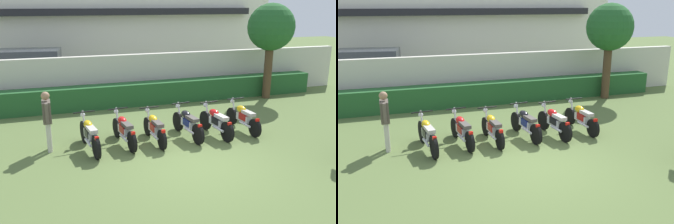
% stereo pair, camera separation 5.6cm
% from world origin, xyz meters
% --- Properties ---
extents(ground, '(60.00, 60.00, 0.00)m').
position_xyz_m(ground, '(0.00, 0.00, 0.00)').
color(ground, '#566B38').
extents(building, '(20.57, 6.50, 6.54)m').
position_xyz_m(building, '(0.00, 16.00, 3.27)').
color(building, silver).
rests_on(building, ground).
extents(compound_wall, '(19.54, 0.30, 1.91)m').
position_xyz_m(compound_wall, '(0.00, 6.74, 0.95)').
color(compound_wall, beige).
rests_on(compound_wall, ground).
extents(hedge_row, '(15.63, 0.70, 0.87)m').
position_xyz_m(hedge_row, '(0.00, 6.04, 0.44)').
color(hedge_row, '#235628').
rests_on(hedge_row, ground).
extents(parked_car, '(4.72, 2.61, 1.89)m').
position_xyz_m(parked_car, '(-3.84, 9.88, 0.94)').
color(parked_car, black).
rests_on(parked_car, ground).
extents(tree_near_inspector, '(1.90, 1.90, 3.90)m').
position_xyz_m(tree_near_inspector, '(5.50, 5.40, 2.89)').
color(tree_near_inspector, '#4C3823').
rests_on(tree_near_inspector, ground).
extents(motorcycle_in_row_0, '(0.60, 1.96, 0.98)m').
position_xyz_m(motorcycle_in_row_0, '(-2.36, 1.83, 0.46)').
color(motorcycle_in_row_0, black).
rests_on(motorcycle_in_row_0, ground).
extents(motorcycle_in_row_1, '(0.60, 1.89, 0.95)m').
position_xyz_m(motorcycle_in_row_1, '(-1.39, 1.96, 0.44)').
color(motorcycle_in_row_1, black).
rests_on(motorcycle_in_row_1, ground).
extents(motorcycle_in_row_2, '(0.60, 1.80, 0.94)m').
position_xyz_m(motorcycle_in_row_2, '(-0.52, 1.86, 0.44)').
color(motorcycle_in_row_2, black).
rests_on(motorcycle_in_row_2, ground).
extents(motorcycle_in_row_3, '(0.60, 1.90, 0.96)m').
position_xyz_m(motorcycle_in_row_3, '(0.54, 1.94, 0.45)').
color(motorcycle_in_row_3, black).
rests_on(motorcycle_in_row_3, ground).
extents(motorcycle_in_row_4, '(0.60, 1.83, 0.96)m').
position_xyz_m(motorcycle_in_row_4, '(1.41, 1.80, 0.45)').
color(motorcycle_in_row_4, black).
rests_on(motorcycle_in_row_4, ground).
extents(motorcycle_in_row_5, '(0.60, 1.89, 0.94)m').
position_xyz_m(motorcycle_in_row_5, '(2.42, 1.95, 0.44)').
color(motorcycle_in_row_5, black).
rests_on(motorcycle_in_row_5, ground).
extents(inspector_person, '(0.22, 0.67, 1.65)m').
position_xyz_m(inspector_person, '(-3.41, 2.16, 0.97)').
color(inspector_person, beige).
rests_on(inspector_person, ground).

